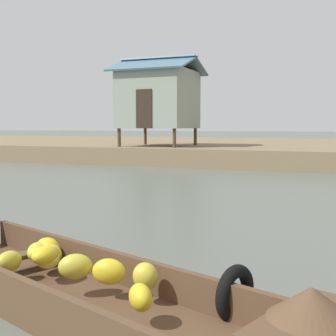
{
  "coord_description": "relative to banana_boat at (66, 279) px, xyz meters",
  "views": [
    {
      "loc": [
        2.5,
        0.37,
        1.79
      ],
      "look_at": [
        -0.31,
        7.19,
        1.12
      ],
      "focal_mm": 48.8,
      "sensor_mm": 36.0,
      "label": 1
    }
  ],
  "objects": [
    {
      "name": "riverbank_strip",
      "position": [
        0.15,
        24.56,
        0.14
      ],
      "size": [
        160.0,
        20.0,
        0.81
      ],
      "primitive_type": "cube",
      "color": "#7F6B4C",
      "rests_on": "ground"
    },
    {
      "name": "stilt_house_left",
      "position": [
        -6.46,
        17.13,
        2.92
      ],
      "size": [
        3.96,
        3.84,
        4.37
      ],
      "color": "#4C3826",
      "rests_on": "riverbank_strip"
    },
    {
      "name": "ground_plane",
      "position": [
        0.15,
        5.9,
        -0.26
      ],
      "size": [
        300.0,
        300.0,
        0.0
      ],
      "primitive_type": "plane",
      "color": "#596056"
    },
    {
      "name": "banana_boat",
      "position": [
        0.0,
        0.0,
        0.0
      ],
      "size": [
        5.64,
        2.84,
        0.8
      ],
      "color": "brown",
      "rests_on": "ground"
    }
  ]
}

